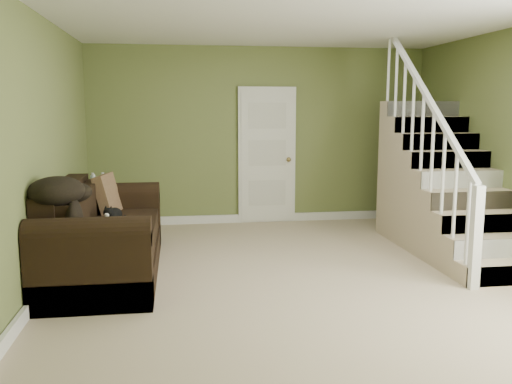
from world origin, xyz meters
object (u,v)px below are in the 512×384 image
object	(u,v)px
side_table	(103,217)
banana	(118,237)
cat	(114,215)
sofa	(101,240)

from	to	relation	value
side_table	banana	distance (m)	2.01
side_table	cat	bearing A→B (deg)	-77.18
sofa	side_table	size ratio (longest dim) A/B	2.67
cat	side_table	bearing A→B (deg)	117.61
sofa	side_table	bearing A→B (deg)	96.45
sofa	side_table	xyz separation A→B (m)	(-0.15, 1.32, -0.02)
side_table	sofa	bearing A→B (deg)	-83.55
sofa	side_table	distance (m)	1.33
side_table	cat	size ratio (longest dim) A/B	2.11
sofa	cat	xyz separation A→B (m)	(0.12, 0.15, 0.23)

